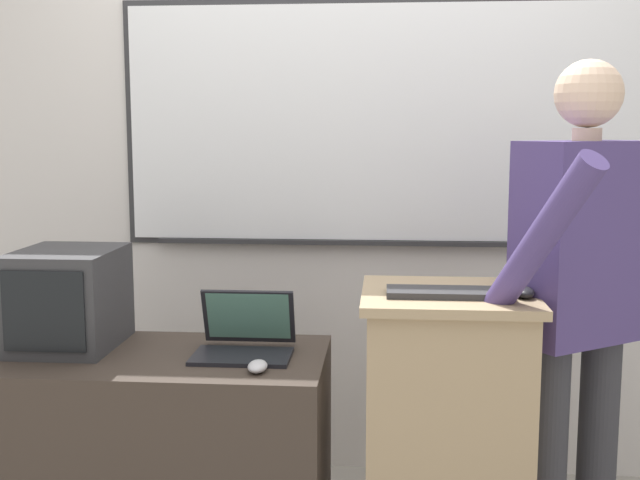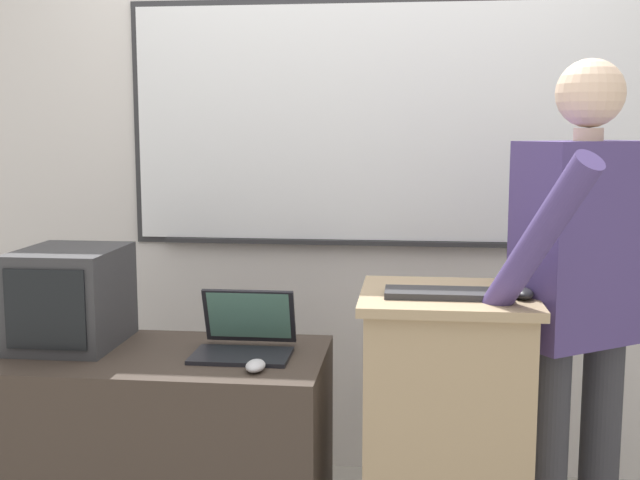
{
  "view_description": "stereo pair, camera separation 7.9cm",
  "coord_description": "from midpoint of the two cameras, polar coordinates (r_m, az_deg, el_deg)",
  "views": [
    {
      "loc": [
        0.2,
        -2.2,
        1.52
      ],
      "look_at": [
        -0.02,
        0.41,
        1.16
      ],
      "focal_mm": 45.0,
      "sensor_mm": 36.0,
      "label": 1
    },
    {
      "loc": [
        0.28,
        -2.19,
        1.52
      ],
      "look_at": [
        -0.02,
        0.41,
        1.16
      ],
      "focal_mm": 45.0,
      "sensor_mm": 36.0,
      "label": 2
    }
  ],
  "objects": [
    {
      "name": "laptop",
      "position": [
        2.7,
        -4.49,
        -6.76
      ],
      "size": [
        0.32,
        0.28,
        0.2
      ],
      "color": "black",
      "rests_on": "side_desk"
    },
    {
      "name": "computer_mouse_by_keyboard",
      "position": [
        2.51,
        15.13,
        -3.69
      ],
      "size": [
        0.06,
        0.1,
        0.03
      ],
      "color": "black",
      "rests_on": "lectern_podium"
    },
    {
      "name": "crt_monitor",
      "position": [
        2.88,
        -16.53,
        -3.9
      ],
      "size": [
        0.33,
        0.41,
        0.34
      ],
      "color": "#333335",
      "rests_on": "side_desk"
    },
    {
      "name": "lectern_podium",
      "position": [
        2.71,
        9.68,
        -14.15
      ],
      "size": [
        0.55,
        0.52,
        1.01
      ],
      "color": "tan",
      "rests_on": "ground_plane"
    },
    {
      "name": "computer_mouse_by_laptop",
      "position": [
        2.51,
        -3.7,
        -8.92
      ],
      "size": [
        0.06,
        0.1,
        0.03
      ],
      "color": "#BCBCC1",
      "rests_on": "side_desk"
    },
    {
      "name": "side_desk",
      "position": [
        2.87,
        -10.06,
        -15.42
      ],
      "size": [
        1.08,
        0.59,
        0.78
      ],
      "color": "#382D26",
      "rests_on": "ground_plane"
    },
    {
      "name": "wireless_keyboard",
      "position": [
        2.5,
        9.98,
        -3.76
      ],
      "size": [
        0.39,
        0.14,
        0.02
      ],
      "color": "#2D2D30",
      "rests_on": "lectern_podium"
    },
    {
      "name": "back_wall",
      "position": [
        3.52,
        2.82,
        5.55
      ],
      "size": [
        6.4,
        0.17,
        2.74
      ],
      "color": "silver",
      "rests_on": "ground_plane"
    },
    {
      "name": "person_presenter",
      "position": [
        2.68,
        18.92,
        -3.57
      ],
      "size": [
        0.59,
        0.74,
        1.74
      ],
      "rotation": [
        0.0,
        0.0,
        0.6
      ],
      "color": "#333338",
      "rests_on": "ground_plane"
    }
  ]
}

